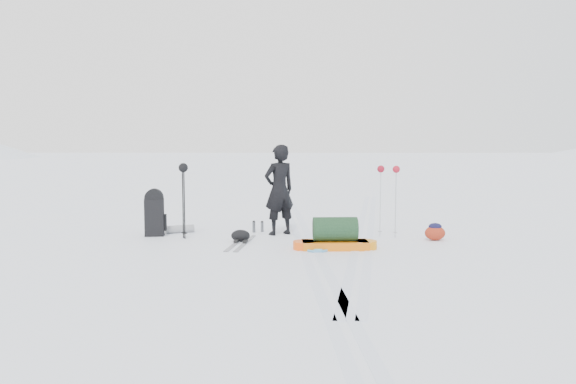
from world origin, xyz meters
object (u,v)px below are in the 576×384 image
(skier, at_px, (279,190))
(expedition_rucksack, at_px, (158,214))
(ski_poles_black, at_px, (183,177))
(pulk_sled, at_px, (335,237))

(skier, bearing_deg, expedition_rucksack, -29.01)
(expedition_rucksack, height_order, ski_poles_black, ski_poles_black)
(skier, distance_m, ski_poles_black, 1.98)
(pulk_sled, xyz_separation_m, ski_poles_black, (-2.95, 1.07, 1.01))
(expedition_rucksack, xyz_separation_m, ski_poles_black, (0.61, -0.34, 0.79))
(expedition_rucksack, relative_size, ski_poles_black, 0.64)
(ski_poles_black, bearing_deg, expedition_rucksack, 156.82)
(pulk_sled, relative_size, expedition_rucksack, 1.59)
(skier, height_order, pulk_sled, skier)
(pulk_sled, distance_m, expedition_rucksack, 3.84)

